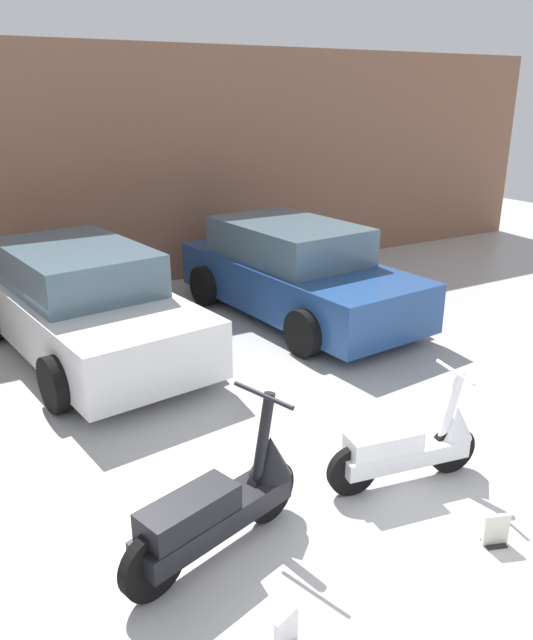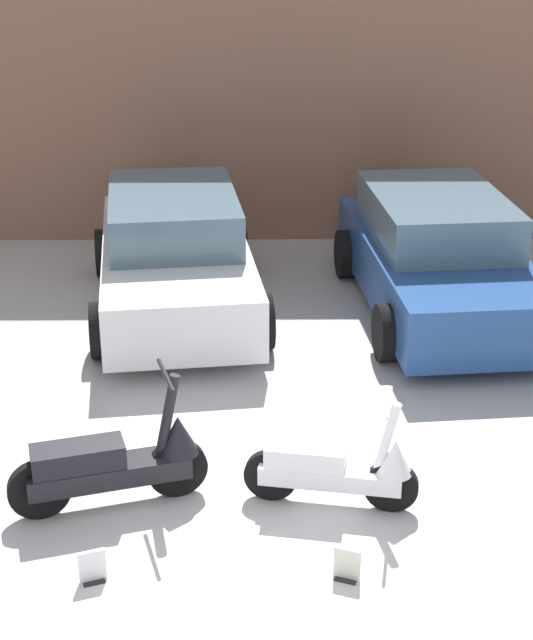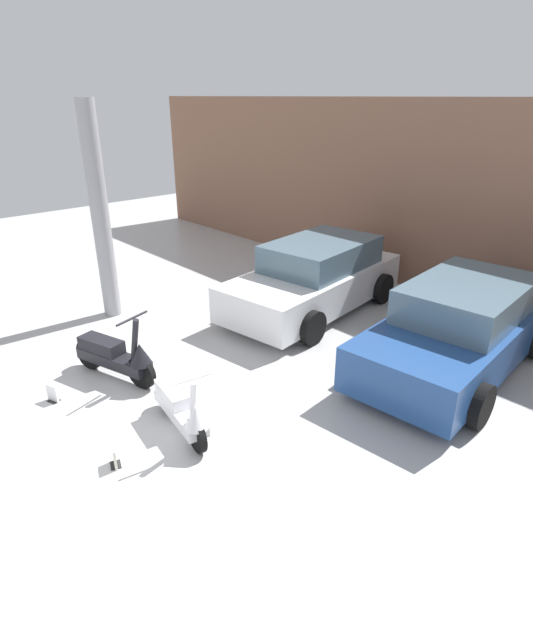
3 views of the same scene
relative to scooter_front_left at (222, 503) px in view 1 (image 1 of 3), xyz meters
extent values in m
plane|color=#B2B2B2|center=(1.11, -1.08, -0.40)|extent=(28.00, 28.00, 0.00)
cube|color=#845B47|center=(1.11, 6.84, 1.58)|extent=(19.60, 0.12, 3.96)
cylinder|color=black|center=(0.47, 0.14, -0.15)|extent=(0.51, 0.23, 0.50)
cylinder|color=black|center=(-0.61, -0.18, -0.15)|extent=(0.51, 0.23, 0.50)
cube|color=black|center=(-0.07, -0.02, -0.09)|extent=(1.35, 0.66, 0.18)
cube|color=black|center=(-0.30, -0.09, 0.10)|extent=(0.79, 0.49, 0.20)
cylinder|color=black|center=(0.41, 0.12, 0.36)|extent=(0.25, 0.15, 0.71)
cylinder|color=black|center=(0.41, 0.12, 0.71)|extent=(0.20, 0.57, 0.04)
cone|color=black|center=(0.49, 0.14, 0.17)|extent=(0.42, 0.42, 0.33)
cylinder|color=black|center=(2.21, -0.11, -0.18)|extent=(0.45, 0.15, 0.44)
cylinder|color=black|center=(1.24, 0.07, -0.18)|extent=(0.45, 0.15, 0.44)
cube|color=silver|center=(1.73, -0.02, -0.12)|extent=(1.19, 0.47, 0.15)
cube|color=white|center=(1.52, 0.02, 0.04)|extent=(0.68, 0.37, 0.17)
cylinder|color=white|center=(2.16, -0.10, 0.27)|extent=(0.21, 0.11, 0.63)
cylinder|color=white|center=(2.16, -0.10, 0.58)|extent=(0.12, 0.51, 0.03)
cone|color=silver|center=(2.23, -0.11, 0.10)|extent=(0.34, 0.34, 0.29)
cube|color=white|center=(0.15, 4.19, 0.11)|extent=(2.20, 4.25, 0.68)
cube|color=slate|center=(0.12, 4.43, 0.71)|extent=(1.77, 2.45, 0.53)
cylinder|color=black|center=(1.19, 3.05, -0.09)|extent=(0.29, 0.64, 0.62)
cylinder|color=black|center=(-0.56, 2.82, -0.09)|extent=(0.29, 0.64, 0.62)
cylinder|color=black|center=(0.87, 5.55, -0.09)|extent=(0.29, 0.64, 0.62)
cube|color=navy|center=(3.28, 4.07, 0.11)|extent=(2.07, 4.23, 0.68)
cube|color=slate|center=(3.26, 4.32, 0.72)|extent=(1.70, 2.42, 0.54)
cylinder|color=black|center=(4.28, 2.89, -0.09)|extent=(0.27, 0.64, 0.62)
cylinder|color=black|center=(2.52, 2.73, -0.09)|extent=(0.27, 0.64, 0.62)
cylinder|color=black|center=(4.05, 5.42, -0.09)|extent=(0.27, 0.64, 0.62)
cylinder|color=black|center=(2.29, 5.26, -0.09)|extent=(0.27, 0.64, 0.62)
cube|color=white|center=(-0.07, -0.99, -0.27)|extent=(0.20, 0.10, 0.26)
cube|color=black|center=(1.78, -0.98, -0.40)|extent=(0.19, 0.17, 0.01)
cube|color=silver|center=(1.78, -0.98, -0.27)|extent=(0.20, 0.10, 0.26)
camera|label=1|loc=(-1.62, -3.43, 2.80)|focal=35.00mm
camera|label=2|loc=(1.15, -6.81, 4.18)|focal=55.00mm
camera|label=3|loc=(6.41, -2.82, 3.58)|focal=28.00mm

